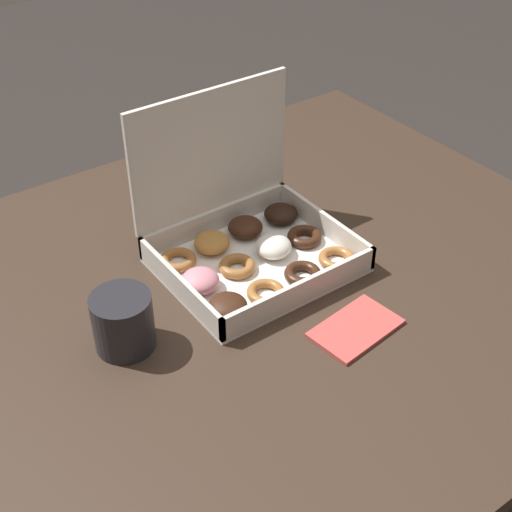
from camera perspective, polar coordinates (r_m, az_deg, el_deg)
name	(u,v)px	position (r m, az deg, el deg)	size (l,w,h in m)	color
dining_table	(263,320)	(1.25, 0.56, -5.17)	(1.21, 1.02, 0.75)	#38281E
donut_box	(244,234)	(1.22, -0.95, 1.76)	(0.31, 0.27, 0.28)	white
coffee_mug	(122,320)	(1.07, -10.65, -5.06)	(0.09, 0.09, 0.09)	#232328
paper_napkin	(356,328)	(1.12, 7.98, -5.74)	(0.15, 0.10, 0.01)	#CC4C47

